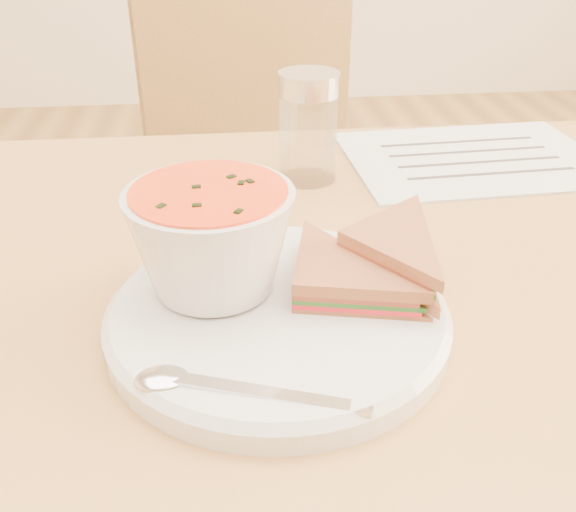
{
  "coord_description": "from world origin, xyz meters",
  "views": [
    {
      "loc": [
        -0.12,
        -0.48,
        1.04
      ],
      "look_at": [
        -0.08,
        -0.07,
        0.8
      ],
      "focal_mm": 40.0,
      "sensor_mm": 36.0,
      "label": 1
    }
  ],
  "objects": [
    {
      "name": "chair_far",
      "position": [
        -0.01,
        0.51,
        0.45
      ],
      "size": [
        0.5,
        0.5,
        0.89
      ],
      "primitive_type": null,
      "rotation": [
        0.0,
        0.0,
        3.46
      ],
      "color": "brown",
      "rests_on": "floor"
    },
    {
      "name": "plate",
      "position": [
        -0.09,
        -0.09,
        0.76
      ],
      "size": [
        0.28,
        0.28,
        0.02
      ],
      "primitive_type": null,
      "rotation": [
        0.0,
        0.0,
        0.08
      ],
      "color": "silver",
      "rests_on": "dining_table"
    },
    {
      "name": "soup_bowl",
      "position": [
        -0.13,
        -0.06,
        0.81
      ],
      "size": [
        0.14,
        0.14,
        0.09
      ],
      "primitive_type": null,
      "rotation": [
        0.0,
        0.0,
        0.14
      ],
      "color": "silver",
      "rests_on": "plate"
    },
    {
      "name": "sandwich_half_a",
      "position": [
        -0.08,
        -0.11,
        0.78
      ],
      "size": [
        0.12,
        0.12,
        0.03
      ],
      "primitive_type": null,
      "rotation": [
        0.0,
        0.0,
        -0.22
      ],
      "color": "#995A36",
      "rests_on": "plate"
    },
    {
      "name": "sandwich_half_b",
      "position": [
        -0.03,
        -0.05,
        0.79
      ],
      "size": [
        0.14,
        0.14,
        0.03
      ],
      "primitive_type": null,
      "rotation": [
        0.0,
        0.0,
        -0.94
      ],
      "color": "#995A36",
      "rests_on": "plate"
    },
    {
      "name": "spoon",
      "position": [
        -0.12,
        -0.18,
        0.77
      ],
      "size": [
        0.18,
        0.09,
        0.01
      ],
      "primitive_type": null,
      "rotation": [
        0.0,
        0.0,
        -0.31
      ],
      "color": "silver",
      "rests_on": "plate"
    },
    {
      "name": "paper_menu",
      "position": [
        0.18,
        0.22,
        0.75
      ],
      "size": [
        0.32,
        0.24,
        0.0
      ],
      "primitive_type": null,
      "rotation": [
        0.0,
        0.0,
        0.06
      ],
      "color": "silver",
      "rests_on": "dining_table"
    },
    {
      "name": "condiment_shaker",
      "position": [
        -0.03,
        0.19,
        0.81
      ],
      "size": [
        0.07,
        0.07,
        0.12
      ],
      "primitive_type": null,
      "rotation": [
        0.0,
        0.0,
        -0.11
      ],
      "color": "silver",
      "rests_on": "dining_table"
    }
  ]
}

